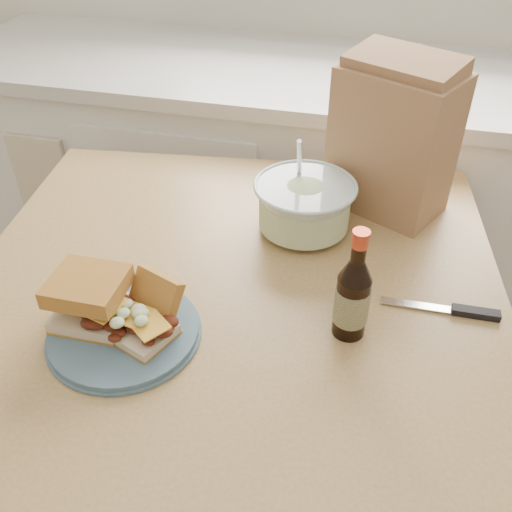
% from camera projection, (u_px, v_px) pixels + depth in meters
% --- Properties ---
extents(cabinet_run, '(2.50, 0.64, 0.94)m').
position_uv_depth(cabinet_run, '(343.00, 208.00, 1.91)').
color(cabinet_run, silver).
rests_on(cabinet_run, ground).
extents(dining_table, '(1.12, 1.12, 0.83)m').
position_uv_depth(dining_table, '(233.00, 337.00, 1.12)').
color(dining_table, tan).
rests_on(dining_table, ground).
extents(plate, '(0.25, 0.25, 0.02)m').
position_uv_depth(plate, '(124.00, 332.00, 0.95)').
color(plate, '#466071').
rests_on(plate, dining_table).
extents(sandwich_left, '(0.12, 0.11, 0.09)m').
position_uv_depth(sandwich_left, '(90.00, 299.00, 0.94)').
color(sandwich_left, beige).
rests_on(sandwich_left, plate).
extents(sandwich_right, '(0.12, 0.16, 0.08)m').
position_uv_depth(sandwich_right, '(146.00, 316.00, 0.93)').
color(sandwich_right, beige).
rests_on(sandwich_right, plate).
extents(coleslaw_bowl, '(0.21, 0.21, 0.21)m').
position_uv_depth(coleslaw_bowl, '(304.00, 207.00, 1.16)').
color(coleslaw_bowl, silver).
rests_on(coleslaw_bowl, dining_table).
extents(beer_bottle, '(0.06, 0.06, 0.21)m').
position_uv_depth(beer_bottle, '(353.00, 297.00, 0.91)').
color(beer_bottle, black).
rests_on(beer_bottle, dining_table).
extents(knife, '(0.20, 0.02, 0.01)m').
position_uv_depth(knife, '(460.00, 311.00, 0.99)').
color(knife, silver).
rests_on(knife, dining_table).
extents(paper_bag, '(0.27, 0.24, 0.30)m').
position_uv_depth(paper_bag, '(393.00, 142.00, 1.18)').
color(paper_bag, '#A57950').
rests_on(paper_bag, dining_table).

